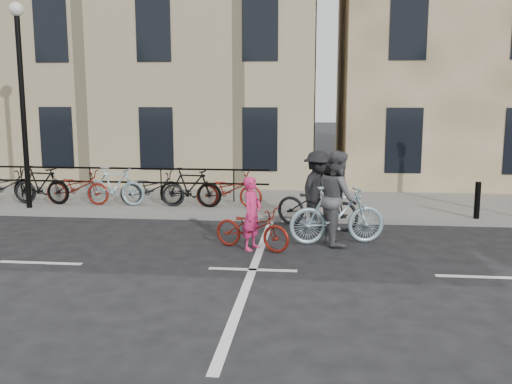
# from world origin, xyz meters

# --- Properties ---
(ground) EXTENTS (120.00, 120.00, 0.00)m
(ground) POSITION_xyz_m (0.00, 0.00, 0.00)
(ground) COLOR black
(ground) RESTS_ON ground
(sidewalk) EXTENTS (46.00, 4.00, 0.15)m
(sidewalk) POSITION_xyz_m (-4.00, 6.00, 0.07)
(sidewalk) COLOR slate
(sidewalk) RESTS_ON ground
(building_west) EXTENTS (20.00, 10.00, 10.00)m
(building_west) POSITION_xyz_m (-9.00, 13.00, 5.15)
(building_west) COLOR tan
(building_west) RESTS_ON sidewalk
(lamp_post) EXTENTS (0.36, 0.36, 5.28)m
(lamp_post) POSITION_xyz_m (-6.50, 4.40, 3.49)
(lamp_post) COLOR black
(lamp_post) RESTS_ON sidewalk
(bollard_east) EXTENTS (0.14, 0.14, 0.90)m
(bollard_east) POSITION_xyz_m (5.00, 4.25, 0.60)
(bollard_east) COLOR black
(bollard_east) RESTS_ON sidewalk
(parked_bikes) EXTENTS (8.30, 1.23, 1.05)m
(parked_bikes) POSITION_xyz_m (-4.35, 5.04, 0.64)
(parked_bikes) COLOR black
(parked_bikes) RESTS_ON sidewalk
(cyclist_pink) EXTENTS (1.77, 1.18, 1.49)m
(cyclist_pink) POSITION_xyz_m (-0.17, 1.40, 0.52)
(cyclist_pink) COLOR maroon
(cyclist_pink) RESTS_ON ground
(cyclist_grey) EXTENTS (2.13, 1.11, 1.98)m
(cyclist_grey) POSITION_xyz_m (1.56, 2.03, 0.80)
(cyclist_grey) COLOR #91B0BE
(cyclist_grey) RESTS_ON ground
(cyclist_dark) EXTENTS (2.19, 1.51, 1.85)m
(cyclist_dark) POSITION_xyz_m (1.14, 3.47, 0.73)
(cyclist_dark) COLOR black
(cyclist_dark) RESTS_ON ground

